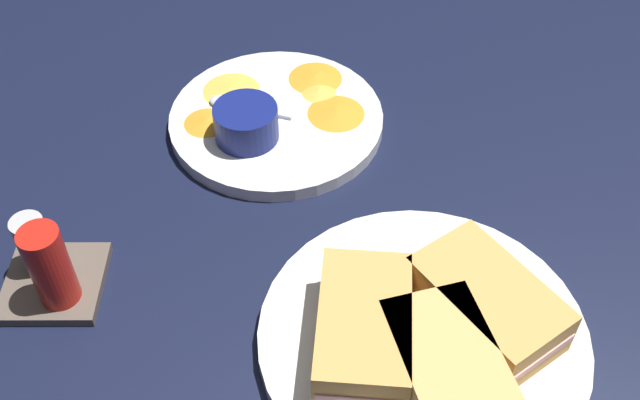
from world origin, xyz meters
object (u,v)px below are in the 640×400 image
ramekin_dark_sauce (501,315)px  plate_chips_companion (276,120)px  sandwich_half_near (364,329)px  condiment_caddy (48,267)px  plate_sandwich_main (422,338)px  sandwich_half_extra (487,304)px  spoon_by_dark_ramekin (435,324)px  spoon_by_gravy_ramekin (234,104)px  sandwich_half_far (448,372)px  ramekin_light_gravy (246,122)px

ramekin_dark_sauce → plate_chips_companion: (28.43, 20.21, -2.80)cm
sandwich_half_near → condiment_caddy: (7.11, 28.01, -0.59)cm
plate_sandwich_main → sandwich_half_extra: (1.25, -5.31, 3.20)cm
ramekin_dark_sauce → condiment_caddy: size_ratio=0.70×
plate_chips_companion → spoon_by_dark_ramekin: bearing=-152.3°
spoon_by_dark_ramekin → plate_sandwich_main: bearing=121.2°
spoon_by_dark_ramekin → spoon_by_gravy_ramekin: bearing=33.4°
sandwich_half_far → ramekin_light_gravy: sandwich_half_far is taller
plate_sandwich_main → spoon_by_dark_ramekin: spoon_by_dark_ramekin is taller
sandwich_half_extra → condiment_caddy: (4.62, 38.62, -0.59)cm
sandwich_half_extra → ramekin_dark_sauce: sandwich_half_extra is taller
sandwich_half_extra → plate_chips_companion: (27.65, 19.08, -3.20)cm
sandwich_half_far → spoon_by_dark_ramekin: size_ratio=1.48×
ramekin_light_gravy → spoon_by_gravy_ramekin: bearing=19.4°
sandwich_half_near → spoon_by_gravy_ramekin: bearing=22.7°
ramekin_light_gravy → condiment_caddy: bearing=139.6°
plate_sandwich_main → ramekin_dark_sauce: size_ratio=4.31×
plate_sandwich_main → spoon_by_dark_ramekin: size_ratio=2.90×
plate_chips_companion → ramekin_light_gravy: ramekin_light_gravy is taller
plate_sandwich_main → ramekin_light_gravy: size_ratio=4.13×
spoon_by_dark_ramekin → ramekin_light_gravy: 30.48cm
spoon_by_dark_ramekin → ramekin_light_gravy: (24.66, 17.82, 1.73)cm
plate_sandwich_main → plate_chips_companion: bearing=25.5°
spoon_by_dark_ramekin → spoon_by_gravy_ramekin: 35.67cm
spoon_by_dark_ramekin → spoon_by_gravy_ramekin: same height
sandwich_half_near → ramekin_dark_sauce: 11.87cm
sandwich_half_near → sandwich_half_far: (-4.06, -6.55, 0.00)cm
spoon_by_gravy_ramekin → plate_chips_companion: bearing=-107.5°
spoon_by_gravy_ramekin → sandwich_half_near: bearing=-157.3°
sandwich_half_near → ramekin_light_gravy: size_ratio=1.99×
sandwich_half_near → spoon_by_gravy_ramekin: (31.66, 13.27, -2.04)cm
spoon_by_gravy_ramekin → spoon_by_dark_ramekin: bearing=-146.6°
sandwich_half_extra → ramekin_light_gravy: bearing=42.5°
sandwich_half_far → sandwich_half_extra: size_ratio=0.98×
sandwich_half_near → sandwich_half_extra: 10.90cm
sandwich_half_extra → condiment_caddy: bearing=83.2°
plate_chips_companion → ramekin_light_gravy: (-3.60, 3.00, 2.89)cm
plate_sandwich_main → spoon_by_dark_ramekin: (0.64, -1.05, 1.16)cm
plate_sandwich_main → sandwich_half_extra: size_ratio=1.91×
plate_sandwich_main → sandwich_half_near: sandwich_half_near is taller
plate_sandwich_main → ramekin_light_gravy: 30.49cm
condiment_caddy → spoon_by_gravy_ramekin: bearing=-31.0°
plate_sandwich_main → ramekin_light_gravy: (25.30, 16.77, 2.89)cm
ramekin_light_gravy → spoon_by_dark_ramekin: bearing=-144.2°
sandwich_half_far → condiment_caddy: 36.33cm
spoon_by_dark_ramekin → sandwich_half_near: bearing=106.5°
plate_sandwich_main → sandwich_half_extra: 6.32cm
sandwich_half_extra → spoon_by_dark_ramekin: sandwich_half_extra is taller
sandwich_half_near → spoon_by_dark_ramekin: bearing=-73.5°
plate_chips_companion → condiment_caddy: size_ratio=2.53×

